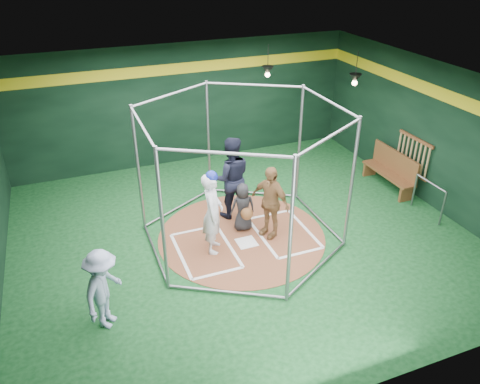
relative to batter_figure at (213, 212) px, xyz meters
name	(u,v)px	position (x,y,z in m)	size (l,w,h in m)	color
room_shell	(242,167)	(0.76, 0.26, 0.80)	(10.10, 9.10, 3.53)	#0D3A17
clay_disc	(242,236)	(0.76, 0.25, -0.95)	(3.80, 3.80, 0.01)	brown
home_plate	(247,242)	(0.76, -0.05, -0.94)	(0.43, 0.43, 0.01)	white
batter_box_left	(205,250)	(-0.19, 0.00, -0.94)	(1.17, 1.77, 0.01)	white
batter_box_right	(284,233)	(1.71, 0.00, -0.94)	(1.17, 1.77, 0.01)	white
batting_cage	(242,178)	(0.76, 0.25, 0.55)	(4.05, 4.67, 3.00)	gray
bat_rack	(413,155)	(5.68, 0.65, 0.10)	(0.07, 1.25, 0.98)	brown
pendant_lamp_near	(268,70)	(2.96, 3.85, 1.79)	(0.34, 0.34, 0.90)	black
pendant_lamp_far	(355,78)	(4.76, 2.25, 1.79)	(0.34, 0.34, 0.90)	black
batter_figure	(213,212)	(0.00, 0.00, 0.00)	(0.66, 0.78, 1.90)	silver
visitor_leopard	(270,202)	(1.36, 0.09, -0.09)	(1.00, 0.42, 1.71)	#B4834D
catcher_figure	(243,208)	(0.90, 0.51, -0.37)	(0.61, 0.61, 1.16)	black
umpire	(231,178)	(0.86, 1.21, 0.07)	(0.99, 0.77, 2.03)	black
bystander_blue	(104,289)	(-2.43, -1.44, -0.18)	(0.99, 0.57, 1.54)	#A3B3D7
dugout_bench	(391,169)	(5.39, 1.02, -0.42)	(0.42, 1.79, 1.04)	brown
steel_railing	(429,193)	(5.31, -0.52, -0.36)	(0.05, 1.04, 0.90)	slate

